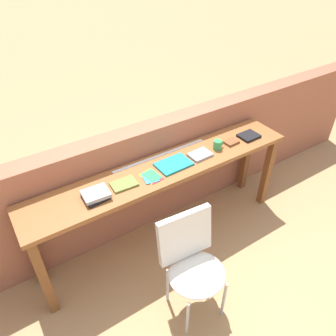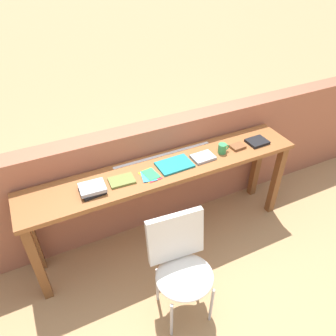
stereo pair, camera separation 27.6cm
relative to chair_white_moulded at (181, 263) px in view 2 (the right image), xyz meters
name	(u,v)px [view 2 (the right image)]	position (x,y,z in m)	size (l,w,h in m)	color
ground_plane	(179,257)	(0.21, 0.41, -0.53)	(40.00, 40.00, 0.00)	tan
brick_wall_back	(151,174)	(0.21, 1.05, 0.03)	(6.00, 0.20, 1.11)	#9E5B42
sideboard	(166,179)	(0.21, 0.71, 0.21)	(2.50, 0.44, 0.88)	brown
chair_white_moulded	(181,263)	(0.00, 0.00, 0.00)	(0.48, 0.49, 0.89)	silver
book_stack_leftmost	(92,189)	(-0.44, 0.66, 0.38)	(0.21, 0.18, 0.06)	black
magazine_cycling	(122,180)	(-0.20, 0.68, 0.36)	(0.20, 0.14, 0.02)	olive
pamphlet_pile_colourful	(150,175)	(0.04, 0.65, 0.36)	(0.16, 0.19, 0.01)	yellow
book_open_centre	(175,165)	(0.29, 0.69, 0.36)	(0.30, 0.21, 0.02)	#19757A
book_grey_hardcover	(203,157)	(0.56, 0.67, 0.37)	(0.20, 0.14, 0.02)	#9E9EA3
mug	(222,148)	(0.76, 0.68, 0.40)	(0.11, 0.08, 0.09)	#338C4C
leather_journal_brown	(238,147)	(0.94, 0.68, 0.37)	(0.13, 0.10, 0.02)	brown
book_repair_rightmost	(257,142)	(1.15, 0.67, 0.37)	(0.19, 0.16, 0.03)	black
ruler_metal_back_edge	(163,155)	(0.27, 0.88, 0.35)	(0.94, 0.03, 0.00)	silver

